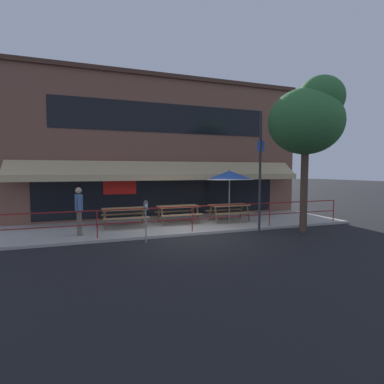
# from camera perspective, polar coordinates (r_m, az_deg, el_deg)

# --- Properties ---
(ground_plane) EXTENTS (120.00, 120.00, 0.00)m
(ground_plane) POSITION_cam_1_polar(r_m,az_deg,el_deg) (11.23, 0.57, -8.27)
(ground_plane) COLOR black
(patio_deck) EXTENTS (15.00, 4.00, 0.10)m
(patio_deck) POSITION_cam_1_polar(r_m,az_deg,el_deg) (13.07, -2.53, -6.28)
(patio_deck) COLOR #ADA89E
(patio_deck) RESTS_ON ground
(restaurant_building) EXTENTS (15.00, 1.60, 7.07)m
(restaurant_building) POSITION_cam_1_polar(r_m,az_deg,el_deg) (15.03, -5.15, 8.30)
(restaurant_building) COLOR brown
(restaurant_building) RESTS_ON ground
(patio_railing) EXTENTS (13.84, 0.04, 0.97)m
(patio_railing) POSITION_cam_1_polar(r_m,az_deg,el_deg) (11.36, 0.04, -4.03)
(patio_railing) COLOR maroon
(patio_railing) RESTS_ON patio_deck
(picnic_table_left) EXTENTS (1.80, 1.42, 0.76)m
(picnic_table_left) POSITION_cam_1_polar(r_m,az_deg,el_deg) (12.60, -12.68, -3.75)
(picnic_table_left) COLOR #997047
(picnic_table_left) RESTS_ON patio_deck
(picnic_table_centre) EXTENTS (1.80, 1.42, 0.76)m
(picnic_table_centre) POSITION_cam_1_polar(r_m,az_deg,el_deg) (13.17, -2.63, -3.32)
(picnic_table_centre) COLOR #997047
(picnic_table_centre) RESTS_ON patio_deck
(picnic_table_right) EXTENTS (1.80, 1.42, 0.76)m
(picnic_table_right) POSITION_cam_1_polar(r_m,az_deg,el_deg) (13.75, 7.09, -3.03)
(picnic_table_right) COLOR #997047
(picnic_table_right) RESTS_ON patio_deck
(patio_umbrella_right) EXTENTS (2.14, 2.14, 2.38)m
(patio_umbrella_right) POSITION_cam_1_polar(r_m,az_deg,el_deg) (13.64, 7.16, 3.12)
(patio_umbrella_right) COLOR #B7B2A8
(patio_umbrella_right) RESTS_ON patio_deck
(pedestrian_walking) EXTENTS (0.28, 0.62, 1.71)m
(pedestrian_walking) POSITION_cam_1_polar(r_m,az_deg,el_deg) (11.38, -20.73, -2.97)
(pedestrian_walking) COLOR #665B4C
(pedestrian_walking) RESTS_ON patio_deck
(parking_meter_near) EXTENTS (0.15, 0.16, 1.42)m
(parking_meter_near) POSITION_cam_1_polar(r_m,az_deg,el_deg) (10.02, -8.81, -3.16)
(parking_meter_near) COLOR gray
(parking_meter_near) RESTS_ON ground
(street_sign_pole) EXTENTS (0.28, 0.09, 4.63)m
(street_sign_pole) POSITION_cam_1_polar(r_m,az_deg,el_deg) (11.68, 12.84, 3.84)
(street_sign_pole) COLOR #2D2D33
(street_sign_pole) RESTS_ON ground
(street_tree_curbside) EXTENTS (2.92, 2.63, 5.95)m
(street_tree_curbside) POSITION_cam_1_polar(r_m,az_deg,el_deg) (12.51, 21.35, 13.02)
(street_tree_curbside) COLOR brown
(street_tree_curbside) RESTS_ON ground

